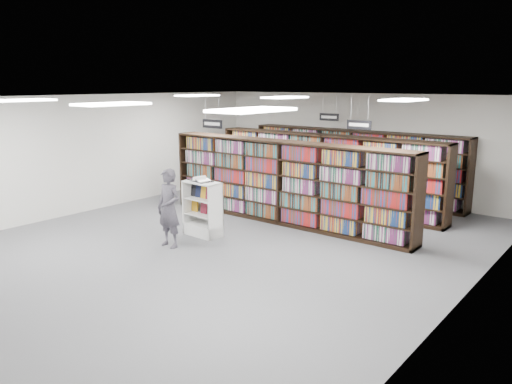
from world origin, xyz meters
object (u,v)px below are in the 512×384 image
Objects in this scene: shopper at (169,208)px; bookshelf_row_near at (284,182)px; endcap_display at (204,217)px; open_book at (200,180)px.

bookshelf_row_near is at bearing 73.96° from shopper.
shopper reaches higher than endcap_display.
endcap_display is 1.93× the size of open_book.
shopper reaches higher than open_book.
shopper is (0.01, -1.07, 0.41)m from endcap_display.
bookshelf_row_near is 4.07× the size of shopper.
bookshelf_row_near reaches higher than endcap_display.
shopper is at bearing -71.15° from open_book.
shopper is at bearing -105.32° from bookshelf_row_near.
endcap_display is 0.87m from open_book.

